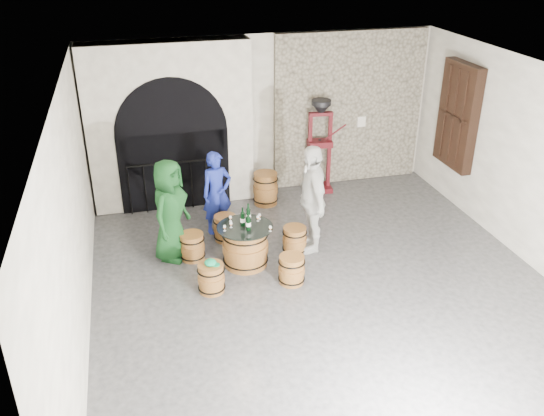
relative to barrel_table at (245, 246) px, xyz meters
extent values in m
plane|color=#323235|center=(1.04, -1.08, -0.35)|extent=(8.00, 8.00, 0.00)
plane|color=silver|center=(1.04, 2.92, 1.25)|extent=(8.00, 0.00, 8.00)
plane|color=silver|center=(1.04, -5.08, 1.25)|extent=(8.00, 0.00, 8.00)
plane|color=silver|center=(-2.46, -1.08, 1.25)|extent=(0.00, 8.00, 8.00)
plane|color=beige|center=(1.04, -1.08, 2.85)|extent=(8.00, 8.00, 0.00)
cube|color=gray|center=(2.84, 2.86, 1.25)|extent=(3.20, 0.12, 3.18)
cube|color=silver|center=(-0.86, 2.67, 1.25)|extent=(3.10, 0.50, 3.18)
cube|color=black|center=(-0.86, 2.41, 0.43)|extent=(2.10, 0.03, 1.55)
cylinder|color=black|center=(-0.86, 2.41, 1.20)|extent=(2.10, 0.03, 2.10)
cylinder|color=black|center=(-0.86, 2.34, 0.63)|extent=(1.79, 0.04, 0.04)
cylinder|color=black|center=(-1.75, 2.34, 0.14)|extent=(0.02, 0.02, 0.98)
cylinder|color=black|center=(-1.46, 2.34, 0.14)|extent=(0.02, 0.02, 0.98)
cylinder|color=black|center=(-1.16, 2.34, 0.14)|extent=(0.02, 0.02, 0.98)
cylinder|color=black|center=(-0.86, 2.34, 0.14)|extent=(0.02, 0.02, 0.98)
cylinder|color=black|center=(-0.56, 2.34, 0.14)|extent=(0.02, 0.02, 0.98)
cylinder|color=black|center=(-0.27, 2.34, 0.14)|extent=(0.02, 0.02, 0.98)
cylinder|color=black|center=(0.03, 2.34, 0.14)|extent=(0.02, 0.02, 0.98)
cube|color=black|center=(4.43, 1.32, 1.45)|extent=(0.20, 1.10, 2.00)
cube|color=black|center=(4.38, 1.32, 1.45)|extent=(0.06, 0.88, 1.76)
cube|color=black|center=(4.41, 1.32, 1.45)|extent=(0.22, 0.92, 0.06)
cube|color=black|center=(4.41, 1.03, 1.45)|extent=(0.22, 0.06, 1.80)
cube|color=black|center=(4.41, 1.32, 1.45)|extent=(0.22, 0.06, 1.80)
cube|color=black|center=(4.41, 1.61, 1.45)|extent=(0.22, 0.06, 1.80)
cylinder|color=brown|center=(0.00, 0.00, -0.02)|extent=(0.70, 0.70, 0.66)
cylinder|color=brown|center=(0.00, 0.00, -0.02)|extent=(0.75, 0.75, 0.15)
torus|color=black|center=(0.00, 0.00, -0.24)|extent=(0.75, 0.75, 0.02)
torus|color=black|center=(0.00, 0.00, 0.21)|extent=(0.75, 0.75, 0.02)
cylinder|color=brown|center=(0.00, 0.00, 0.32)|extent=(0.71, 0.71, 0.02)
cylinder|color=black|center=(0.00, 0.00, 0.35)|extent=(0.91, 0.91, 0.01)
cylinder|color=brown|center=(-0.82, 0.40, -0.12)|extent=(0.38, 0.38, 0.45)
cylinder|color=brown|center=(-0.82, 0.40, -0.12)|extent=(0.41, 0.41, 0.10)
torus|color=black|center=(-0.82, 0.40, -0.28)|extent=(0.42, 0.42, 0.02)
torus|color=black|center=(-0.82, 0.40, 0.03)|extent=(0.42, 0.42, 0.02)
cylinder|color=brown|center=(-0.82, 0.40, 0.11)|extent=(0.39, 0.39, 0.02)
cylinder|color=brown|center=(-0.17, 0.90, -0.12)|extent=(0.38, 0.38, 0.45)
cylinder|color=brown|center=(-0.17, 0.90, -0.12)|extent=(0.41, 0.41, 0.10)
torus|color=black|center=(-0.17, 0.90, -0.28)|extent=(0.42, 0.42, 0.02)
torus|color=black|center=(-0.17, 0.90, 0.03)|extent=(0.42, 0.42, 0.02)
cylinder|color=brown|center=(-0.17, 0.90, 0.11)|extent=(0.39, 0.39, 0.02)
cylinder|color=brown|center=(0.89, 0.19, -0.12)|extent=(0.38, 0.38, 0.45)
cylinder|color=brown|center=(0.89, 0.19, -0.12)|extent=(0.41, 0.41, 0.10)
torus|color=black|center=(0.89, 0.19, -0.28)|extent=(0.42, 0.42, 0.02)
torus|color=black|center=(0.89, 0.19, 0.03)|extent=(0.42, 0.42, 0.02)
cylinder|color=brown|center=(0.89, 0.19, 0.11)|extent=(0.39, 0.39, 0.02)
cylinder|color=brown|center=(0.58, -0.70, -0.12)|extent=(0.38, 0.38, 0.45)
cylinder|color=brown|center=(0.58, -0.70, -0.12)|extent=(0.41, 0.41, 0.10)
torus|color=black|center=(0.58, -0.70, -0.28)|extent=(0.42, 0.42, 0.02)
torus|color=black|center=(0.58, -0.70, 0.03)|extent=(0.42, 0.42, 0.02)
cylinder|color=brown|center=(0.58, -0.70, 0.11)|extent=(0.39, 0.39, 0.02)
cylinder|color=brown|center=(-0.67, -0.62, -0.12)|extent=(0.38, 0.38, 0.45)
cylinder|color=brown|center=(-0.67, -0.62, -0.12)|extent=(0.41, 0.41, 0.10)
torus|color=black|center=(-0.67, -0.62, -0.28)|extent=(0.42, 0.42, 0.02)
torus|color=black|center=(-0.67, -0.62, 0.03)|extent=(0.42, 0.42, 0.02)
cylinder|color=brown|center=(-0.67, -0.62, 0.11)|extent=(0.39, 0.39, 0.02)
ellipsoid|color=#0C8653|center=(-0.67, -0.62, 0.16)|extent=(0.18, 0.18, 0.10)
cylinder|color=#0C8653|center=(-0.59, -0.65, 0.12)|extent=(0.12, 0.12, 0.01)
imported|color=#103B17|center=(-1.13, 0.54, 0.52)|extent=(0.94, 1.02, 1.75)
imported|color=navy|center=(-0.24, 1.25, 0.42)|extent=(0.63, 0.48, 1.53)
imported|color=beige|center=(1.19, 0.25, 0.60)|extent=(0.50, 1.12, 1.89)
cylinder|color=black|center=(-0.02, 0.04, 0.47)|extent=(0.07, 0.07, 0.22)
cylinder|color=white|center=(-0.02, 0.04, 0.46)|extent=(0.08, 0.08, 0.06)
cone|color=black|center=(-0.02, 0.04, 0.59)|extent=(0.07, 0.07, 0.05)
cylinder|color=black|center=(-0.02, 0.04, 0.65)|extent=(0.03, 0.03, 0.07)
cylinder|color=black|center=(0.03, -0.12, 0.47)|extent=(0.07, 0.07, 0.22)
cylinder|color=white|center=(0.03, -0.12, 0.46)|extent=(0.08, 0.08, 0.06)
cone|color=black|center=(0.03, -0.12, 0.59)|extent=(0.07, 0.07, 0.05)
cylinder|color=black|center=(0.03, -0.12, 0.65)|extent=(0.03, 0.03, 0.07)
cylinder|color=black|center=(0.09, 0.15, 0.47)|extent=(0.07, 0.07, 0.22)
cylinder|color=white|center=(0.09, 0.15, 0.46)|extent=(0.08, 0.08, 0.06)
cone|color=black|center=(0.09, 0.15, 0.59)|extent=(0.07, 0.07, 0.05)
cylinder|color=black|center=(0.09, 0.15, 0.65)|extent=(0.03, 0.03, 0.07)
cylinder|color=brown|center=(0.87, 2.15, -0.03)|extent=(0.46, 0.46, 0.64)
cylinder|color=brown|center=(0.87, 2.15, -0.03)|extent=(0.49, 0.49, 0.14)
torus|color=black|center=(0.87, 2.15, -0.25)|extent=(0.50, 0.50, 0.02)
torus|color=black|center=(0.87, 2.15, 0.19)|extent=(0.50, 0.50, 0.02)
cylinder|color=brown|center=(0.87, 2.15, 0.31)|extent=(0.47, 0.47, 0.02)
cube|color=#510D15|center=(2.10, 2.50, -0.30)|extent=(0.57, 0.48, 0.10)
cube|color=#510D15|center=(2.10, 2.50, 0.70)|extent=(0.51, 0.35, 0.12)
cube|color=#510D15|center=(2.10, 2.50, 1.32)|extent=(0.49, 0.17, 0.07)
cylinder|color=black|center=(2.10, 2.50, 0.27)|extent=(0.06, 0.06, 1.03)
cylinder|color=black|center=(2.10, 2.50, 1.56)|extent=(0.39, 0.39, 0.09)
cone|color=black|center=(2.10, 2.50, 1.43)|extent=(0.39, 0.39, 0.21)
cube|color=#510D15|center=(1.89, 2.51, 0.53)|extent=(0.08, 0.08, 1.65)
cube|color=#510D15|center=(2.30, 2.48, 0.53)|extent=(0.08, 0.08, 1.65)
cylinder|color=#510D15|center=(2.40, 2.43, 0.94)|extent=(0.44, 0.07, 0.32)
cube|color=silver|center=(3.09, 2.78, 1.00)|extent=(0.18, 0.10, 0.22)
camera|label=1|loc=(-1.61, -7.97, 4.73)|focal=38.00mm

